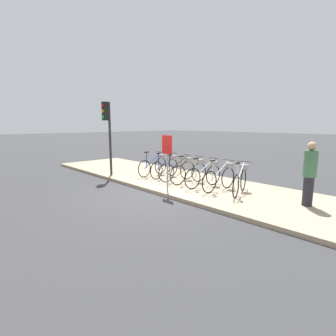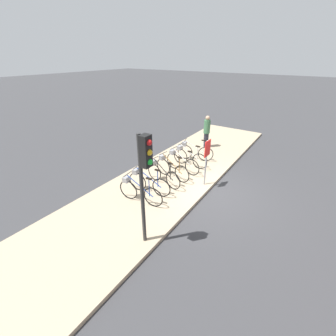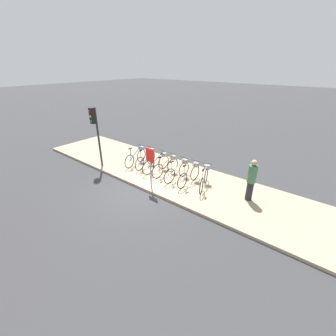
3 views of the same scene
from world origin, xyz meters
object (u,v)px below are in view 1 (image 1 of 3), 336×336
Objects in this scene: parked_bicycle_1 at (166,166)px; parked_bicycle_5 at (221,177)px; traffic_light at (107,123)px; sign_post at (167,153)px; parked_bicycle_6 at (241,179)px; parked_bicycle_3 at (191,171)px; parked_bicycle_0 at (154,165)px; pedestrian at (310,172)px; parked_bicycle_2 at (179,169)px; parked_bicycle_4 at (205,174)px.

parked_bicycle_5 is at bearing -2.53° from parked_bicycle_1.
traffic_light is 1.68× the size of sign_post.
parked_bicycle_6 is at bearing 8.37° from parked_bicycle_5.
traffic_light reaches higher than parked_bicycle_3.
parked_bicycle_0 and parked_bicycle_6 have the same top height.
parked_bicycle_3 is at bearing -175.65° from pedestrian.
parked_bicycle_5 is at bearing -1.55° from parked_bicycle_2.
pedestrian is (2.59, 0.35, 0.45)m from parked_bicycle_5.
sign_post reaches higher than parked_bicycle_3.
parked_bicycle_4 is at bearing -175.59° from parked_bicycle_6.
parked_bicycle_1 is 1.00× the size of parked_bicycle_2.
traffic_light is (-4.74, -1.44, 1.76)m from parked_bicycle_5.
traffic_light is at bearing -164.19° from parked_bicycle_6.
pedestrian is at bearing 3.63° from parked_bicycle_2.
parked_bicycle_4 is 1.65m from sign_post.
parked_bicycle_6 is (3.51, -0.02, 0.00)m from parked_bicycle_1.
parked_bicycle_1 and parked_bicycle_3 have the same top height.
parked_bicycle_1 is 1.44m from parked_bicycle_3.
parked_bicycle_3 is at bearing 23.79° from traffic_light.
parked_bicycle_4 is 1.05× the size of parked_bicycle_6.
parked_bicycle_1 and parked_bicycle_2 have the same top height.
sign_post is at bearing -41.43° from parked_bicycle_1.
parked_bicycle_6 is at bearing 39.34° from sign_post.
pedestrian is (5.42, 0.22, 0.45)m from parked_bicycle_1.
pedestrian is 4.11m from sign_post.
parked_bicycle_1 is 0.83m from parked_bicycle_2.
parked_bicycle_0 is 6.07m from pedestrian.
parked_bicycle_6 is (2.68, 0.05, 0.00)m from parked_bicycle_2.
pedestrian is at bearing 7.30° from parked_bicycle_6.
parked_bicycle_5 is 0.94× the size of sign_post.
parked_bicycle_1 is 2.17m from parked_bicycle_4.
parked_bicycle_2 is at bearing 28.55° from traffic_light.
sign_post reaches higher than parked_bicycle_0.
parked_bicycle_4 is at bearing 71.35° from sign_post.
parked_bicycle_0 and parked_bicycle_5 have the same top height.
sign_post is at bearing -129.13° from parked_bicycle_5.
pedestrian is (6.04, 0.34, 0.45)m from parked_bicycle_0.
pedestrian reaches higher than parked_bicycle_3.
parked_bicycle_2 is 4.62m from pedestrian.
parked_bicycle_6 is at bearing -172.70° from pedestrian.
parked_bicycle_0 is at bearing -178.73° from parked_bicycle_6.
parked_bicycle_0 and parked_bicycle_4 have the same top height.
parked_bicycle_1 is at bearing 175.10° from parked_bicycle_2.
pedestrian reaches higher than parked_bicycle_1.
parked_bicycle_6 is at bearing 1.27° from parked_bicycle_0.
parked_bicycle_5 is at bearing 16.85° from traffic_light.
parked_bicycle_3 is 0.56× the size of traffic_light.
parked_bicycle_0 is at bearing 149.20° from sign_post.
parked_bicycle_2 is at bearing 178.45° from parked_bicycle_5.
parked_bicycle_2 is 0.99× the size of pedestrian.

